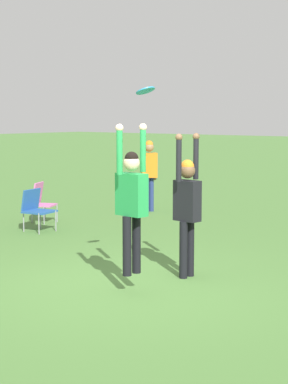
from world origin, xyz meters
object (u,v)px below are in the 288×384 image
Objects in this scene: camping_chair_0 at (36,207)px; frisbee at (145,91)px; camping_chair_2 at (41,200)px; person_jumping at (132,196)px; person_spectator_near at (149,169)px; person_defending at (187,202)px.

frisbee is at bearing 54.90° from camping_chair_0.
frisbee reaches higher than camping_chair_0.
person_jumping is at bearing 33.91° from camping_chair_2.
camping_chair_2 is at bearing -148.51° from person_spectator_near.
person_defending is (1.14, -0.11, -0.19)m from person_jumping.
camping_chair_0 is at bearing 171.00° from person_defending.
frisbee is (0.36, 0.05, 1.40)m from person_jumping.
person_defending is at bearing -86.43° from person_spectator_near.
person_jumping is 2.28× the size of camping_chair_2.
frisbee is 6.34m from camping_chair_2.
camping_chair_0 is at bearing -132.41° from person_spectator_near.
person_defending is 6.51m from person_spectator_near.
person_jumping is at bearing -93.18° from person_spectator_near.
person_defending is at bearing -90.00° from person_jumping.
frisbee is (-0.79, 0.15, 1.59)m from person_defending.
frisbee is at bearing 36.63° from camping_chair_2.
person_jumping is 0.95× the size of person_defending.
person_jumping is 7.62× the size of frisbee.
person_spectator_near is at bearing 138.53° from person_defending.
person_defending is 2.40× the size of camping_chair_2.
frisbee reaches higher than person_defending.
person_jumping is at bearing -90.00° from person_defending.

